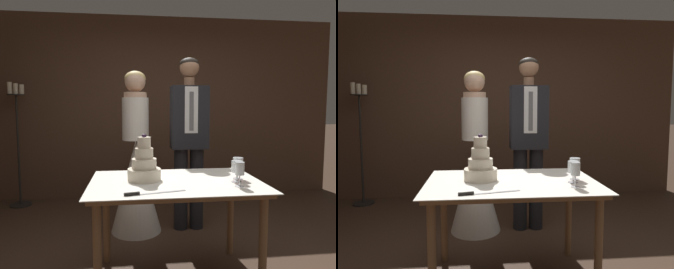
{
  "view_description": "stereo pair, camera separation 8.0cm",
  "coord_description": "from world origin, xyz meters",
  "views": [
    {
      "loc": [
        -0.41,
        -2.14,
        1.34
      ],
      "look_at": [
        -0.09,
        0.56,
        1.09
      ],
      "focal_mm": 32.0,
      "sensor_mm": 36.0,
      "label": 1
    },
    {
      "loc": [
        -0.33,
        -2.15,
        1.34
      ],
      "look_at": [
        -0.09,
        0.56,
        1.09
      ],
      "focal_mm": 32.0,
      "sensor_mm": 36.0,
      "label": 2
    }
  ],
  "objects": [
    {
      "name": "candle_stand",
      "position": [
        -1.94,
        2.07,
        0.87
      ],
      "size": [
        0.28,
        0.28,
        1.67
      ],
      "color": "black",
      "rests_on": "ground_plane"
    },
    {
      "name": "wine_glass_middle",
      "position": [
        0.33,
        -0.15,
        0.9
      ],
      "size": [
        0.06,
        0.06,
        0.18
      ],
      "color": "silver",
      "rests_on": "cake_table"
    },
    {
      "name": "wine_glass_near",
      "position": [
        0.36,
        -0.02,
        0.89
      ],
      "size": [
        0.08,
        0.08,
        0.16
      ],
      "color": "silver",
      "rests_on": "cake_table"
    },
    {
      "name": "tiered_cake",
      "position": [
        -0.32,
        0.12,
        0.89
      ],
      "size": [
        0.25,
        0.25,
        0.36
      ],
      "color": "beige",
      "rests_on": "cake_table"
    },
    {
      "name": "wall_back",
      "position": [
        0.0,
        2.39,
        1.33
      ],
      "size": [
        5.36,
        0.12,
        2.66
      ],
      "primitive_type": "cube",
      "color": "#513828",
      "rests_on": "ground_plane"
    },
    {
      "name": "groom",
      "position": [
        0.2,
        1.04,
        1.04
      ],
      "size": [
        0.39,
        0.25,
        1.87
      ],
      "color": "black",
      "rests_on": "ground_plane"
    },
    {
      "name": "cake_table",
      "position": [
        -0.09,
        0.07,
        0.69
      ],
      "size": [
        1.29,
        0.86,
        0.78
      ],
      "color": "brown",
      "rests_on": "ground_plane"
    },
    {
      "name": "cake_knife",
      "position": [
        -0.35,
        -0.26,
        0.79
      ],
      "size": [
        0.41,
        0.11,
        0.02
      ],
      "rotation": [
        0.0,
        0.0,
        0.21
      ],
      "color": "silver",
      "rests_on": "cake_table"
    },
    {
      "name": "bride",
      "position": [
        -0.38,
        1.04,
        0.64
      ],
      "size": [
        0.54,
        0.54,
        1.72
      ],
      "color": "white",
      "rests_on": "ground_plane"
    },
    {
      "name": "wine_glass_far",
      "position": [
        0.4,
        0.07,
        0.9
      ],
      "size": [
        0.08,
        0.08,
        0.17
      ],
      "color": "silver",
      "rests_on": "cake_table"
    }
  ]
}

